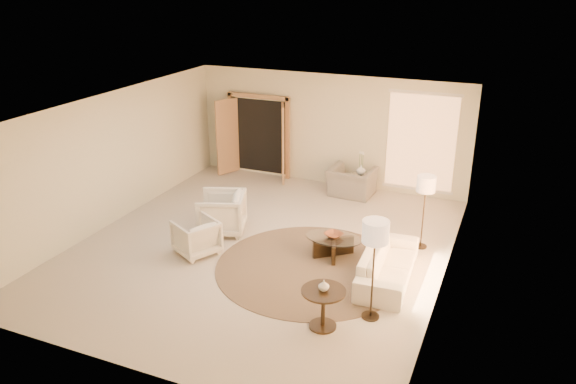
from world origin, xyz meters
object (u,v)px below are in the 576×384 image
at_px(armchair_left, 222,211).
at_px(armchair_right, 196,235).
at_px(floor_lamp_near, 426,187).
at_px(end_vase, 324,286).
at_px(end_table, 323,302).
at_px(side_table, 360,183).
at_px(accent_chair, 352,177).
at_px(sofa, 388,264).
at_px(coffee_table, 333,244).
at_px(bowl, 334,235).
at_px(side_vase, 361,170).
at_px(floor_lamp_far, 375,236).

relative_size(armchair_left, armchair_right, 1.24).
xyz_separation_m(armchair_right, floor_lamp_near, (3.95, 1.95, 0.89)).
bearing_deg(end_vase, end_table, 0.00).
bearing_deg(side_table, end_vase, -79.82).
bearing_deg(accent_chair, sofa, 119.14).
distance_m(armchair_right, accent_chair, 4.49).
height_order(floor_lamp_near, end_vase, floor_lamp_near).
bearing_deg(side_table, end_table, -79.82).
bearing_deg(coffee_table, end_vase, -75.34).
xyz_separation_m(armchair_right, bowl, (2.47, 0.92, 0.06)).
xyz_separation_m(coffee_table, end_table, (0.59, -2.26, 0.19)).
bearing_deg(armchair_left, side_vase, 125.52).
bearing_deg(side_vase, side_table, -116.57).
distance_m(coffee_table, bowl, 0.19).
bearing_deg(end_vase, sofa, 72.45).
bearing_deg(side_table, accent_chair, -175.14).
height_order(armchair_right, side_table, armchair_right).
distance_m(coffee_table, end_vase, 2.39).
relative_size(bowl, end_vase, 1.97).
relative_size(armchair_left, floor_lamp_far, 0.57).
bearing_deg(end_vase, armchair_left, 142.36).
relative_size(armchair_right, floor_lamp_far, 0.46).
bearing_deg(bowl, coffee_table, 0.00).
bearing_deg(floor_lamp_far, end_table, -138.47).
height_order(coffee_table, floor_lamp_near, floor_lamp_near).
xyz_separation_m(armchair_left, end_vase, (3.08, -2.38, 0.25)).
distance_m(sofa, coffee_table, 1.25).
bearing_deg(coffee_table, floor_lamp_far, -55.11).
bearing_deg(end_vase, bowl, 104.66).
distance_m(armchair_right, end_vase, 3.36).
xyz_separation_m(armchair_left, armchair_right, (0.02, -1.04, -0.09)).
xyz_separation_m(side_table, side_vase, (0.00, 0.00, 0.34)).
relative_size(end_table, side_vase, 2.94).
distance_m(end_table, floor_lamp_near, 3.51).
distance_m(accent_chair, coffee_table, 3.23).
bearing_deg(floor_lamp_far, end_vase, -138.47).
xyz_separation_m(coffee_table, end_vase, (0.59, -2.26, 0.48)).
bearing_deg(bowl, floor_lamp_near, 34.99).
bearing_deg(armchair_right, coffee_table, 138.98).
xyz_separation_m(end_table, floor_lamp_near, (0.89, 3.30, 0.83)).
height_order(end_table, end_vase, end_vase).
relative_size(armchair_right, floor_lamp_near, 0.51).
bearing_deg(floor_lamp_far, side_table, 107.93).
relative_size(sofa, end_vase, 12.00).
height_order(armchair_right, end_vase, end_vase).
height_order(armchair_left, floor_lamp_near, floor_lamp_near).
distance_m(accent_chair, side_table, 0.25).
height_order(sofa, end_vase, end_vase).
distance_m(floor_lamp_near, floor_lamp_far, 2.78).
bearing_deg(armchair_left, bowl, 67.33).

